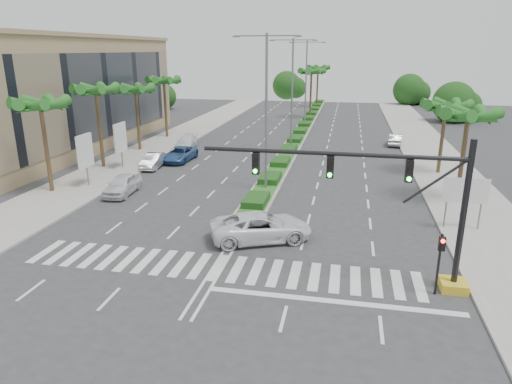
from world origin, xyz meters
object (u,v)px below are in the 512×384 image
car_parked_a (122,185)px  car_parked_c (180,154)px  car_crossing (261,227)px  car_right (395,140)px  car_parked_d (187,142)px  car_parked_b (153,161)px

car_parked_a → car_parked_c: car_parked_a is taller
car_crossing → car_right: 32.32m
car_parked_a → car_parked_d: (-1.03, 17.56, -0.08)m
car_parked_c → car_parked_d: size_ratio=1.08×
car_parked_c → car_right: 25.45m
car_parked_c → car_parked_d: car_parked_c is taller
car_parked_c → car_crossing: bearing=-54.3°
car_crossing → car_parked_b: bearing=19.0°
car_crossing → car_right: car_crossing is taller
car_parked_a → car_parked_d: size_ratio=0.95×
car_parked_d → car_crossing: bearing=-67.2°
car_crossing → car_parked_d: bearing=6.1°
car_parked_d → car_right: 24.45m
car_parked_b → car_parked_c: 3.42m
car_crossing → car_right: bearing=-41.2°
car_parked_b → car_parked_c: bearing=60.1°
car_parked_a → car_parked_c: size_ratio=0.88×
car_parked_d → car_crossing: size_ratio=0.79×
car_parked_c → car_right: size_ratio=1.24×
car_parked_b → car_right: 28.33m
car_crossing → car_right: (10.29, 30.64, -0.15)m
car_crossing → car_parked_a: bearing=38.7°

